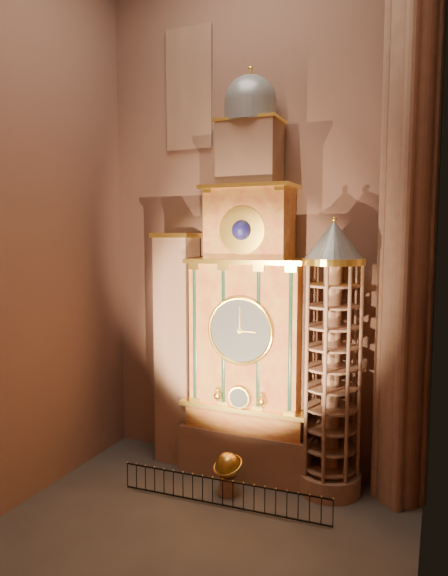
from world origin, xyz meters
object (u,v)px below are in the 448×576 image
at_px(iron_railing, 223,493).
at_px(stair_turret, 331,360).
at_px(astronomical_clock, 249,318).
at_px(celestial_globe, 228,470).
at_px(portrait_tower, 177,347).

bearing_deg(iron_railing, stair_turret, 40.14).
xyz_separation_m(stair_turret, iron_railing, (-3.37, -2.84, -4.71)).
relative_size(astronomical_clock, celestial_globe, 9.81).
xyz_separation_m(portrait_tower, stair_turret, (6.90, -0.28, 0.12)).
distance_m(stair_turret, celestial_globe, 5.86).
bearing_deg(portrait_tower, celestial_globe, -33.20).
height_order(celestial_globe, iron_railing, celestial_globe).
bearing_deg(astronomical_clock, iron_railing, -87.54).
bearing_deg(astronomical_clock, stair_turret, -4.30).
distance_m(astronomical_clock, portrait_tower, 3.73).
height_order(portrait_tower, stair_turret, stair_turret).
distance_m(astronomical_clock, stair_turret, 3.78).
xyz_separation_m(portrait_tower, celestial_globe, (3.35, -2.19, -4.13)).
xyz_separation_m(astronomical_clock, stair_turret, (3.50, -0.26, -1.41)).
bearing_deg(portrait_tower, iron_railing, -41.44).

